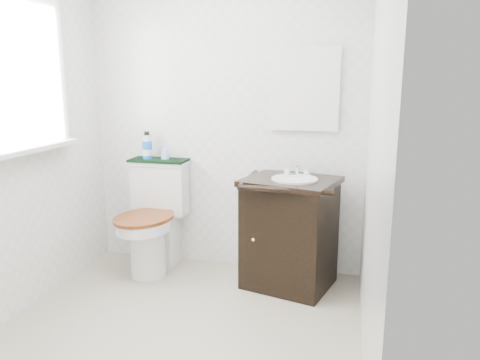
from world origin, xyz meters
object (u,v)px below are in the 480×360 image
at_px(toilet, 155,224).
at_px(cup, 165,154).
at_px(vanity, 290,230).
at_px(trash_bin, 253,258).
at_px(mouthwash_bottle, 147,146).

height_order(toilet, cup, cup).
relative_size(vanity, cup, 11.28).
height_order(trash_bin, mouthwash_bottle, mouthwash_bottle).
height_order(vanity, cup, cup).
bearing_deg(cup, mouthwash_bottle, -170.11).
distance_m(toilet, vanity, 1.11).
relative_size(trash_bin, cup, 3.46).
bearing_deg(mouthwash_bottle, vanity, -8.52).
xyz_separation_m(trash_bin, cup, (-0.76, 0.11, 0.78)).
bearing_deg(vanity, toilet, 176.87).
bearing_deg(trash_bin, cup, 171.97).
xyz_separation_m(vanity, mouthwash_bottle, (-1.20, 0.18, 0.56)).
distance_m(toilet, cup, 0.57).
height_order(toilet, vanity, vanity).
distance_m(trash_bin, cup, 1.10).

